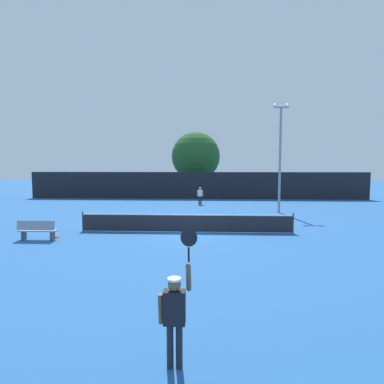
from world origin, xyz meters
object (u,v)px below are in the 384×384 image
tennis_ball (200,221)px  light_pole (280,151)px  player_receiving (200,194)px  player_serving (175,308)px  courtside_bench (37,230)px  large_tree (196,156)px  parked_car_near (177,187)px  spare_racket (57,237)px

tennis_ball → light_pole: 8.59m
player_receiving → tennis_ball: (0.20, -8.89, -0.90)m
player_serving → courtside_bench: bearing=129.3°
player_serving → player_receiving: bearing=90.3°
tennis_ball → courtside_bench: (-7.61, -5.21, 0.45)m
player_receiving → large_tree: large_tree is taller
light_pole → large_tree: light_pole is taller
player_receiving → parked_car_near: parked_car_near is taller
player_serving → spare_racket: 12.11m
player_receiving → light_pole: size_ratio=0.19×
spare_racket → light_pole: size_ratio=0.06×
player_serving → large_tree: large_tree is taller
light_pole → large_tree: bearing=114.2°
large_tree → parked_car_near: bearing=170.2°
player_receiving → tennis_ball: size_ratio=22.72×
courtside_bench → large_tree: size_ratio=0.24×
tennis_ball → parked_car_near: 20.30m
parked_car_near → tennis_ball: bearing=-82.1°
tennis_ball → courtside_bench: size_ratio=0.04×
spare_racket → large_tree: 25.26m
light_pole → parked_car_near: bearing=120.6°
player_serving → parked_car_near: 34.55m
player_serving → spare_racket: (-6.93, 9.88, -1.06)m
player_serving → tennis_ball: size_ratio=36.25×
courtside_bench → light_pole: bearing=35.3°
player_receiving → player_serving: bearing=90.3°
tennis_ball → large_tree: size_ratio=0.01×
large_tree → parked_car_near: size_ratio=1.79×
player_receiving → spare_racket: 15.06m
tennis_ball → spare_racket: size_ratio=0.13×
player_serving → large_tree: (-0.89, 33.97, 3.56)m
spare_racket → light_pole: bearing=34.4°
tennis_ball → courtside_bench: courtside_bench is taller
large_tree → light_pole: bearing=-65.8°
player_serving → large_tree: 34.17m
courtside_bench → large_tree: bearing=75.0°
player_receiving → tennis_ball: bearing=91.3°
tennis_ball → courtside_bench: 9.24m
courtside_bench → light_pole: light_pole is taller
player_receiving → parked_car_near: bearing=-73.9°
player_serving → parked_car_near: (-3.31, 34.39, -0.30)m
courtside_bench → parked_car_near: size_ratio=0.42×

